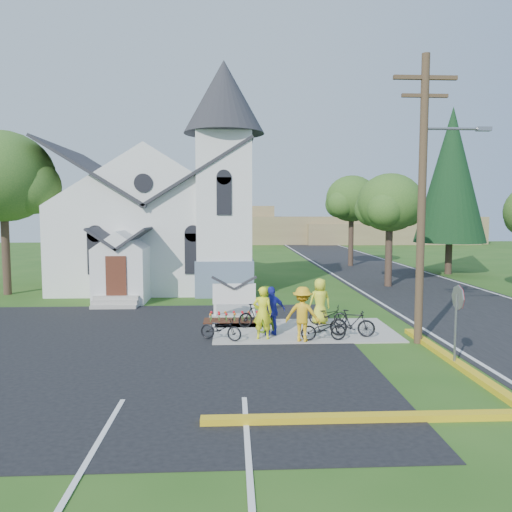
{
  "coord_description": "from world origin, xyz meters",
  "views": [
    {
      "loc": [
        -1.29,
        -18.59,
        4.63
      ],
      "look_at": [
        -0.15,
        5.0,
        2.57
      ],
      "focal_mm": 35.0,
      "sensor_mm": 36.0,
      "label": 1
    }
  ],
  "objects": [
    {
      "name": "cyclist_3",
      "position": [
        1.21,
        -1.2,
        1.03
      ],
      "size": [
        1.43,
        1.1,
        1.96
      ],
      "primitive_type": "imported",
      "rotation": [
        0.0,
        0.0,
        2.81
      ],
      "color": "gold",
      "rests_on": "sidewalk"
    },
    {
      "name": "cyclist_2",
      "position": [
        0.19,
        -0.28,
        0.97
      ],
      "size": [
        1.16,
        0.78,
        1.84
      ],
      "primitive_type": "imported",
      "rotation": [
        0.0,
        0.0,
        3.49
      ],
      "color": "#252BBB",
      "rests_on": "sidewalk"
    },
    {
      "name": "utility_pole",
      "position": [
        5.36,
        -1.5,
        5.4
      ],
      "size": [
        3.45,
        0.28,
        10.0
      ],
      "color": "#4B3425",
      "rests_on": "ground"
    },
    {
      "name": "tree_road_near",
      "position": [
        8.5,
        12.0,
        5.21
      ],
      "size": [
        4.0,
        4.0,
        7.05
      ],
      "color": "#33241B",
      "rests_on": "ground"
    },
    {
      "name": "ground",
      "position": [
        0.0,
        0.0,
        0.0
      ],
      "size": [
        120.0,
        120.0,
        0.0
      ],
      "primitive_type": "plane",
      "color": "#265017",
      "rests_on": "ground"
    },
    {
      "name": "flower_bed",
      "position": [
        -1.2,
        2.3,
        0.04
      ],
      "size": [
        2.6,
        1.1,
        0.07
      ],
      "primitive_type": "cube",
      "color": "#33170E",
      "rests_on": "ground"
    },
    {
      "name": "bike_4",
      "position": [
        2.61,
        1.32,
        0.45
      ],
      "size": [
        1.63,
        0.94,
        0.81
      ],
      "primitive_type": "imported",
      "rotation": [
        0.0,
        0.0,
        1.29
      ],
      "color": "black",
      "rests_on": "sidewalk"
    },
    {
      "name": "stop_sign",
      "position": [
        5.43,
        -4.2,
        1.78
      ],
      "size": [
        0.11,
        0.76,
        2.48
      ],
      "color": "gray",
      "rests_on": "ground"
    },
    {
      "name": "bike_1",
      "position": [
        -0.31,
        1.12,
        0.53
      ],
      "size": [
        1.64,
        1.0,
        0.95
      ],
      "primitive_type": "imported",
      "rotation": [
        0.0,
        0.0,
        1.95
      ],
      "color": "black",
      "rests_on": "sidewalk"
    },
    {
      "name": "church_sign",
      "position": [
        -1.2,
        3.2,
        1.03
      ],
      "size": [
        2.2,
        0.4,
        1.7
      ],
      "color": "#A39E93",
      "rests_on": "ground"
    },
    {
      "name": "sidewalk",
      "position": [
        1.5,
        0.5,
        0.03
      ],
      "size": [
        7.0,
        4.0,
        0.05
      ],
      "primitive_type": "cube",
      "color": "#A39E93",
      "rests_on": "ground"
    },
    {
      "name": "bike_3",
      "position": [
        3.15,
        -0.63,
        0.55
      ],
      "size": [
        1.72,
        0.88,
        1.0
      ],
      "primitive_type": "imported",
      "rotation": [
        0.0,
        0.0,
        1.31
      ],
      "color": "black",
      "rests_on": "sidewalk"
    },
    {
      "name": "road",
      "position": [
        10.0,
        15.0,
        0.01
      ],
      "size": [
        8.0,
        90.0,
        0.02
      ],
      "primitive_type": "cube",
      "color": "black",
      "rests_on": "ground"
    },
    {
      "name": "tree_road_mid",
      "position": [
        9.0,
        24.0,
        5.78
      ],
      "size": [
        4.4,
        4.4,
        7.8
      ],
      "color": "#33241B",
      "rests_on": "ground"
    },
    {
      "name": "parking_lot",
      "position": [
        -7.0,
        -2.0,
        0.01
      ],
      "size": [
        20.0,
        16.0,
        0.02
      ],
      "primitive_type": "cube",
      "color": "black",
      "rests_on": "ground"
    },
    {
      "name": "cyclist_0",
      "position": [
        -0.19,
        -0.81,
        1.01
      ],
      "size": [
        0.73,
        0.52,
        1.92
      ],
      "primitive_type": "imported",
      "rotation": [
        0.0,
        0.0,
        3.06
      ],
      "color": "#F0F81D",
      "rests_on": "sidewalk"
    },
    {
      "name": "church",
      "position": [
        -5.48,
        12.48,
        5.25
      ],
      "size": [
        12.35,
        12.0,
        13.0
      ],
      "color": "white",
      "rests_on": "ground"
    },
    {
      "name": "cyclist_1",
      "position": [
        -0.02,
        0.14,
        0.95
      ],
      "size": [
        0.96,
        0.79,
        1.79
      ],
      "primitive_type": "imported",
      "rotation": [
        0.0,
        0.0,
        3.28
      ],
      "color": "#7FBC23",
      "rests_on": "sidewalk"
    },
    {
      "name": "bike_2",
      "position": [
        1.98,
        -1.15,
        0.48
      ],
      "size": [
        1.66,
        0.64,
        0.86
      ],
      "primitive_type": "imported",
      "rotation": [
        0.0,
        0.0,
        1.61
      ],
      "color": "black",
      "rests_on": "sidewalk"
    },
    {
      "name": "conifer",
      "position": [
        15.0,
        18.0,
        7.39
      ],
      "size": [
        5.2,
        5.2,
        12.4
      ],
      "color": "#33241B",
      "rests_on": "ground"
    },
    {
      "name": "bike_0",
      "position": [
        -1.7,
        -0.91,
        0.47
      ],
      "size": [
        1.69,
        1.15,
        0.84
      ],
      "primitive_type": "imported",
      "rotation": [
        0.0,
        0.0,
        1.16
      ],
      "color": "black",
      "rests_on": "sidewalk"
    },
    {
      "name": "tree_lot_corner",
      "position": [
        -14.0,
        10.0,
        6.6
      ],
      "size": [
        5.6,
        5.6,
        9.15
      ],
      "color": "#33241B",
      "rests_on": "ground"
    },
    {
      "name": "cyclist_4",
      "position": [
        2.32,
        1.56,
        0.99
      ],
      "size": [
        1.01,
        0.75,
        1.88
      ],
      "primitive_type": "imported",
      "rotation": [
        0.0,
        0.0,
        3.32
      ],
      "color": "yellow",
      "rests_on": "sidewalk"
    },
    {
      "name": "distant_hills",
      "position": [
        3.36,
        56.33,
        2.17
      ],
      "size": [
        61.0,
        10.0,
        5.6
      ],
      "color": "olive",
      "rests_on": "ground"
    }
  ]
}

